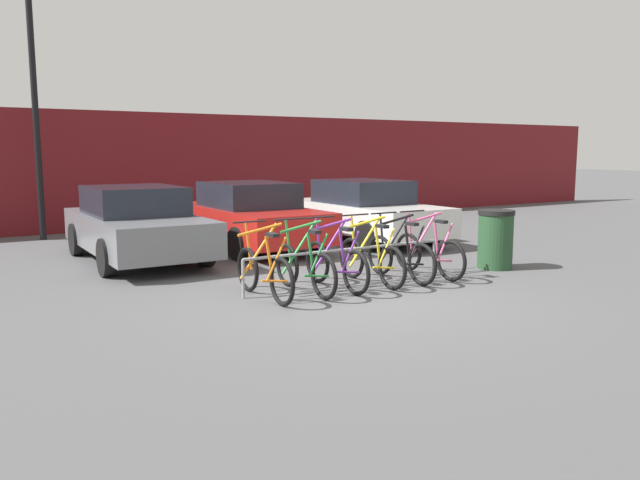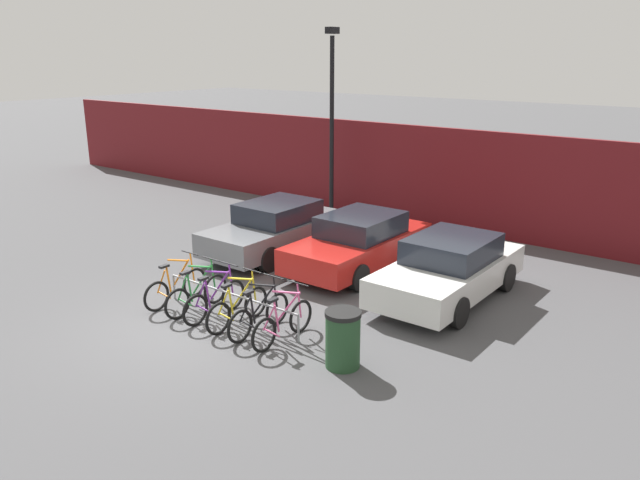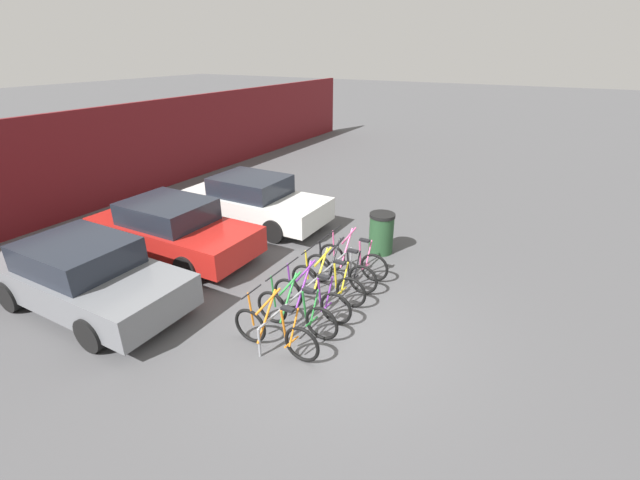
{
  "view_description": "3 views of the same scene",
  "coord_description": "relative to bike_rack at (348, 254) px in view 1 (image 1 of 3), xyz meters",
  "views": [
    {
      "loc": [
        -4.9,
        -7.14,
        2.04
      ],
      "look_at": [
        -0.01,
        0.73,
        0.72
      ],
      "focal_mm": 35.0,
      "sensor_mm": 36.0,
      "label": 1
    },
    {
      "loc": [
        9.04,
        -7.55,
        5.25
      ],
      "look_at": [
        1.19,
        2.7,
        1.33
      ],
      "focal_mm": 35.0,
      "sensor_mm": 36.0,
      "label": 2
    },
    {
      "loc": [
        -5.82,
        -3.0,
        4.74
      ],
      "look_at": [
        1.74,
        1.23,
        0.82
      ],
      "focal_mm": 24.0,
      "sensor_mm": 36.0,
      "label": 3
    }
  ],
  "objects": [
    {
      "name": "car_white",
      "position": [
        3.0,
        3.71,
        0.21
      ],
      "size": [
        1.91,
        4.3,
        1.4
      ],
      "color": "silver",
      "rests_on": "ground"
    },
    {
      "name": "car_red",
      "position": [
        0.33,
        4.14,
        0.21
      ],
      "size": [
        1.91,
        4.28,
        1.4
      ],
      "color": "red",
      "rests_on": "ground"
    },
    {
      "name": "bicycle_black",
      "position": [
        0.91,
        -0.15,
        -0.11
      ],
      "size": [
        0.68,
        1.71,
        1.05
      ],
      "rotation": [
        0.0,
        0.0,
        0.05
      ],
      "color": "black",
      "rests_on": "ground"
    },
    {
      "name": "bicycle_yellow",
      "position": [
        0.33,
        -0.15,
        -0.11
      ],
      "size": [
        0.68,
        1.71,
        1.05
      ],
      "rotation": [
        0.0,
        0.0,
        -0.03
      ],
      "color": "black",
      "rests_on": "ground"
    },
    {
      "name": "trash_bin",
      "position": [
        2.97,
        -0.25,
        0.03
      ],
      "size": [
        0.63,
        0.63,
        1.03
      ],
      "color": "#234728",
      "rests_on": "ground"
    },
    {
      "name": "ground_plane",
      "position": [
        -0.46,
        -0.68,
        -0.48
      ],
      "size": [
        120.0,
        120.0,
        0.0
      ],
      "primitive_type": "plane",
      "color": "#4C4C4F"
    },
    {
      "name": "hoarding_wall",
      "position": [
        -0.46,
        8.82,
        1.05
      ],
      "size": [
        36.0,
        0.16,
        3.08
      ],
      "primitive_type": "cube",
      "color": "maroon",
      "rests_on": "ground"
    },
    {
      "name": "bicycle_green",
      "position": [
        -0.86,
        -0.15,
        -0.11
      ],
      "size": [
        0.68,
        1.71,
        1.05
      ],
      "rotation": [
        0.0,
        0.0,
        -0.0
      ],
      "color": "black",
      "rests_on": "ground"
    },
    {
      "name": "bike_rack",
      "position": [
        0.0,
        0.0,
        0.0
      ],
      "size": [
        3.58,
        0.04,
        0.57
      ],
      "color": "gray",
      "rests_on": "ground"
    },
    {
      "name": "car_grey",
      "position": [
        -2.16,
        3.86,
        0.21
      ],
      "size": [
        1.91,
        4.3,
        1.4
      ],
      "color": "slate",
      "rests_on": "ground"
    },
    {
      "name": "bicycle_orange",
      "position": [
        -1.52,
        -0.15,
        -0.11
      ],
      "size": [
        0.68,
        1.71,
        1.05
      ],
      "rotation": [
        0.0,
        0.0,
        -0.01
      ],
      "color": "black",
      "rests_on": "ground"
    },
    {
      "name": "bicycle_pink",
      "position": [
        1.52,
        -0.15,
        -0.11
      ],
      "size": [
        0.68,
        1.71,
        1.05
      ],
      "rotation": [
        0.0,
        0.0,
        0.04
      ],
      "color": "black",
      "rests_on": "ground"
    },
    {
      "name": "lamp_post",
      "position": [
        -3.25,
        7.83,
        2.84
      ],
      "size": [
        0.24,
        0.44,
        5.95
      ],
      "color": "black",
      "rests_on": "ground"
    },
    {
      "name": "bicycle_purple",
      "position": [
        -0.32,
        -0.15,
        -0.11
      ],
      "size": [
        0.68,
        1.71,
        1.05
      ],
      "rotation": [
        0.0,
        0.0,
        0.05
      ],
      "color": "black",
      "rests_on": "ground"
    }
  ]
}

